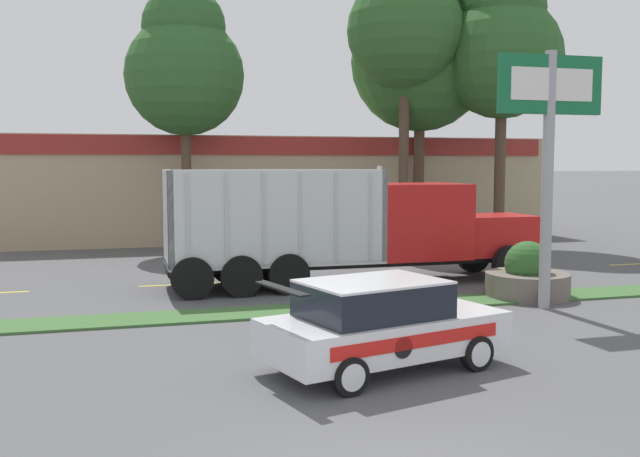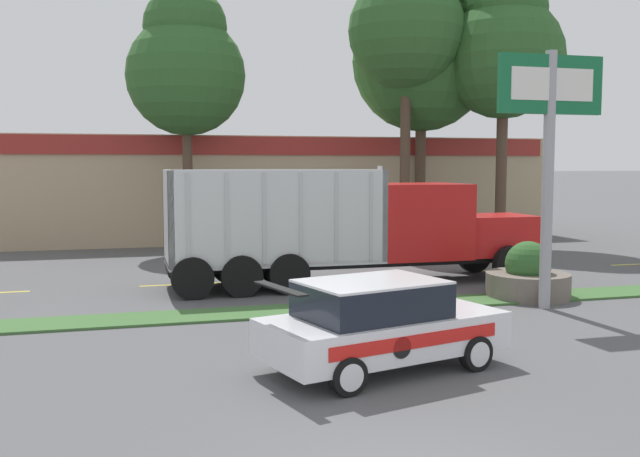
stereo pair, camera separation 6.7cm
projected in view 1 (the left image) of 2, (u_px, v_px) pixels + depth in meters
grass_verge at (255, 313)px, 17.03m from camera, size 120.00×1.41×0.06m
centre_line_4 at (180, 284)px, 21.18m from camera, size 2.40×0.14×0.01m
centre_line_5 at (353, 277)px, 22.63m from camera, size 2.40×0.14×0.01m
centre_line_6 at (504, 270)px, 24.09m from camera, size 2.40×0.14×0.01m
centre_line_7 at (638, 264)px, 25.55m from camera, size 2.40×0.14×0.01m
dump_truck_mid at (381, 231)px, 21.38m from camera, size 11.32×2.64×3.53m
rally_car at (381, 323)px, 12.37m from camera, size 4.60×2.94×1.62m
store_sign_post at (549, 126)px, 17.35m from camera, size 2.80×0.28×6.31m
stone_planter at (527, 278)px, 19.11m from camera, size 2.23×2.23×1.52m
store_building_backdrop at (253, 186)px, 37.63m from camera, size 27.84×12.10×4.83m
tree_behind_left at (405, 20)px, 30.36m from camera, size 4.98×4.98×12.97m
tree_behind_centre at (420, 48)px, 32.60m from camera, size 6.36×6.36×13.02m
tree_behind_right at (185, 64)px, 29.16m from camera, size 4.88×4.88×10.84m
tree_behind_far_right at (503, 47)px, 30.71m from camera, size 5.20×5.20×12.03m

